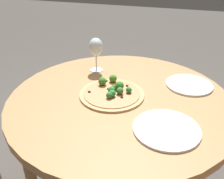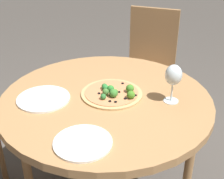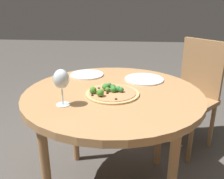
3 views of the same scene
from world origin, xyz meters
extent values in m
cylinder|color=#A87A4C|center=(0.00, 0.00, 0.72)|extent=(1.06, 1.06, 0.04)
cylinder|color=#A87A4C|center=(-0.33, 0.33, 0.35)|extent=(0.05, 0.05, 0.70)
cylinder|color=#A87A4C|center=(0.33, 0.33, 0.35)|extent=(0.05, 0.05, 0.70)
cube|color=#997047|center=(0.58, 0.62, 0.43)|extent=(0.57, 0.57, 0.04)
cube|color=#997047|center=(0.71, 0.75, 0.69)|extent=(0.30, 0.28, 0.49)
cylinder|color=#997047|center=(0.34, 0.61, 0.20)|extent=(0.04, 0.04, 0.41)
cylinder|color=#997047|center=(0.59, 0.38, 0.20)|extent=(0.04, 0.04, 0.41)
cylinder|color=#997047|center=(0.57, 0.86, 0.20)|extent=(0.04, 0.04, 0.41)
cylinder|color=#997047|center=(0.82, 0.63, 0.20)|extent=(0.04, 0.04, 0.41)
cylinder|color=tan|center=(0.00, -0.04, 0.75)|extent=(0.31, 0.31, 0.01)
cylinder|color=tan|center=(0.00, -0.04, 0.75)|extent=(0.27, 0.27, 0.00)
sphere|color=#447024|center=(-0.03, -0.04, 0.77)|extent=(0.03, 0.03, 0.03)
sphere|color=#307132|center=(0.05, -0.04, 0.77)|extent=(0.03, 0.03, 0.03)
sphere|color=#2E6E32|center=(-0.02, 0.04, 0.77)|extent=(0.03, 0.03, 0.03)
sphere|color=#2E802F|center=(0.01, -0.04, 0.77)|extent=(0.04, 0.04, 0.04)
sphere|color=#407030|center=(0.00, 0.00, 0.77)|extent=(0.03, 0.03, 0.03)
sphere|color=#2E7F37|center=(0.03, -0.03, 0.77)|extent=(0.03, 0.03, 0.03)
sphere|color=#447E22|center=(-0.11, -0.07, 0.78)|extent=(0.04, 0.04, 0.04)
sphere|color=#367B39|center=(-0.11, -0.07, 0.77)|extent=(0.03, 0.03, 0.03)
sphere|color=#3F7D27|center=(-0.06, -0.11, 0.78)|extent=(0.04, 0.04, 0.04)
sphere|color=#3F8432|center=(-0.04, -0.02, 0.77)|extent=(0.03, 0.03, 0.03)
sphere|color=#3B7C30|center=(-0.04, -0.01, 0.78)|extent=(0.04, 0.04, 0.04)
cylinder|color=black|center=(-0.11, -0.10, 0.76)|extent=(0.01, 0.01, 0.00)
cylinder|color=black|center=(-0.06, 0.03, 0.76)|extent=(0.01, 0.01, 0.00)
cylinder|color=black|center=(-0.02, -0.01, 0.76)|extent=(0.01, 0.01, 0.00)
cylinder|color=black|center=(-0.03, -0.07, 0.76)|extent=(0.01, 0.01, 0.00)
cylinder|color=black|center=(-0.09, 0.01, 0.76)|extent=(0.01, 0.01, 0.00)
cylinder|color=black|center=(0.03, 0.02, 0.76)|extent=(0.01, 0.01, 0.00)
cylinder|color=black|center=(-0.10, -0.04, 0.76)|extent=(0.01, 0.01, 0.00)
cylinder|color=black|center=(-0.03, -0.01, 0.76)|extent=(0.01, 0.01, 0.00)
cylinder|color=black|center=(0.03, -0.15, 0.76)|extent=(0.01, 0.01, 0.00)
cylinder|color=silver|center=(-0.25, -0.21, 0.74)|extent=(0.07, 0.07, 0.00)
cylinder|color=silver|center=(-0.25, -0.21, 0.79)|extent=(0.01, 0.01, 0.09)
ellipsoid|color=silver|center=(-0.25, -0.21, 0.88)|extent=(0.08, 0.08, 0.10)
cylinder|color=silver|center=(0.19, 0.24, 0.75)|extent=(0.26, 0.26, 0.01)
cylinder|color=silver|center=(-0.21, 0.31, 0.75)|extent=(0.24, 0.24, 0.01)
camera|label=1|loc=(0.99, 0.27, 1.35)|focal=40.00mm
camera|label=2|loc=(-1.02, 0.89, 1.53)|focal=50.00mm
camera|label=3|loc=(0.11, -1.38, 1.28)|focal=40.00mm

